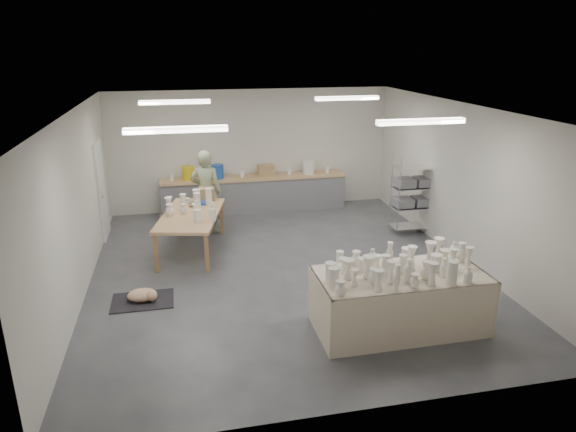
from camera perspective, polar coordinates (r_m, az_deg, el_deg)
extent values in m
plane|color=#424449|center=(9.72, -0.46, -6.01)|extent=(8.00, 8.00, 0.00)
cube|color=white|center=(8.89, -0.51, 11.78)|extent=(7.00, 8.00, 0.02)
cube|color=silver|center=(13.02, -4.07, 7.31)|extent=(7.00, 0.02, 3.00)
cube|color=silver|center=(5.60, 7.92, -8.74)|extent=(7.00, 0.02, 3.00)
cube|color=silver|center=(9.18, -22.41, 1.05)|extent=(0.02, 8.00, 3.00)
cube|color=silver|center=(10.45, 18.70, 3.51)|extent=(0.02, 8.00, 3.00)
cube|color=white|center=(11.76, -19.99, 2.72)|extent=(0.05, 0.90, 2.10)
cube|color=white|center=(7.23, -12.32, 9.36)|extent=(1.40, 0.12, 0.08)
cube|color=white|center=(8.07, 14.56, 10.13)|extent=(1.40, 0.12, 0.08)
cube|color=white|center=(10.70, -12.46, 12.26)|extent=(1.40, 0.12, 0.08)
cube|color=white|center=(11.29, 6.59, 12.88)|extent=(1.40, 0.12, 0.08)
cube|color=tan|center=(12.86, -3.80, 4.28)|extent=(4.60, 0.60, 0.06)
cube|color=slate|center=(12.97, -3.76, 2.36)|extent=(4.60, 0.55, 0.84)
cylinder|color=yellow|center=(12.68, -11.01, 4.71)|extent=(0.30, 0.30, 0.34)
cylinder|color=#204FAE|center=(12.71, -7.85, 4.92)|extent=(0.30, 0.30, 0.34)
cylinder|color=white|center=(13.08, 2.28, 5.46)|extent=(0.30, 0.30, 0.34)
cube|color=#967648|center=(12.86, -2.49, 5.09)|extent=(0.40, 0.30, 0.28)
cylinder|color=white|center=(12.71, -12.79, 4.15)|extent=(0.10, 0.10, 0.14)
cylinder|color=white|center=(12.79, -5.15, 4.64)|extent=(0.10, 0.10, 0.14)
cylinder|color=white|center=(12.99, 0.13, 4.93)|extent=(0.10, 0.10, 0.14)
cylinder|color=white|center=(13.23, 4.38, 5.13)|extent=(0.10, 0.10, 0.14)
cylinder|color=silver|center=(11.28, 12.25, 1.99)|extent=(0.02, 0.02, 1.80)
cylinder|color=silver|center=(11.65, 16.03, 2.21)|extent=(0.02, 0.02, 1.80)
cylinder|color=silver|center=(11.67, 11.38, 2.61)|extent=(0.02, 0.02, 1.80)
cylinder|color=silver|center=(12.02, 15.07, 2.80)|extent=(0.02, 0.02, 1.80)
cube|color=silver|center=(11.87, 13.43, -1.07)|extent=(0.88, 0.48, 0.02)
cube|color=silver|center=(11.73, 13.59, 1.00)|extent=(0.88, 0.48, 0.02)
cube|color=silver|center=(11.61, 13.76, 3.12)|extent=(0.88, 0.48, 0.02)
cube|color=silver|center=(11.50, 13.93, 5.28)|extent=(0.88, 0.48, 0.02)
cube|color=slate|center=(11.61, 12.65, 1.50)|extent=(0.38, 0.42, 0.18)
cube|color=slate|center=(11.79, 14.60, 1.62)|extent=(0.38, 0.42, 0.18)
cube|color=slate|center=(11.49, 12.81, 3.65)|extent=(0.38, 0.42, 0.18)
cube|color=slate|center=(11.67, 14.78, 3.73)|extent=(0.38, 0.42, 0.18)
cube|color=olive|center=(7.89, 12.23, -9.53)|extent=(2.22, 1.02, 0.78)
cube|color=beige|center=(7.68, 12.47, -6.42)|extent=(2.50, 1.19, 0.03)
cube|color=beige|center=(7.42, 14.05, -11.17)|extent=(2.49, 0.05, 0.88)
cube|color=beige|center=(8.32, 10.68, -7.46)|extent=(2.49, 0.05, 0.88)
cube|color=tan|center=(10.47, -10.76, 0.10)|extent=(1.54, 2.35, 0.06)
cube|color=olive|center=(9.67, -13.21, -4.24)|extent=(0.08, 0.08, 0.75)
cube|color=olive|center=(9.68, -7.63, -3.86)|extent=(0.08, 0.08, 0.75)
cube|color=olive|center=(11.56, -13.14, -0.40)|extent=(0.08, 0.08, 0.75)
cube|color=olive|center=(11.57, -8.48, -0.09)|extent=(0.08, 0.08, 0.75)
ellipsoid|color=silver|center=(10.92, -10.35, 1.34)|extent=(0.26, 0.26, 0.12)
cylinder|color=#204FAE|center=(11.06, -9.18, 1.45)|extent=(0.26, 0.26, 0.03)
cylinder|color=white|center=(11.12, -11.17, 1.67)|extent=(0.11, 0.11, 0.12)
cube|color=#967648|center=(11.26, -9.04, 2.42)|extent=(0.32, 0.26, 0.28)
cube|color=black|center=(8.93, -15.84, -9.04)|extent=(1.00, 0.70, 0.02)
ellipsoid|color=white|center=(8.88, -15.90, -8.41)|extent=(0.57, 0.49, 0.20)
sphere|color=white|center=(8.77, -14.88, -8.56)|extent=(0.17, 0.17, 0.17)
imported|color=gray|center=(11.44, -9.09, 2.64)|extent=(0.79, 0.62, 1.88)
cylinder|color=#A91827|center=(11.88, -9.01, 0.10)|extent=(0.43, 0.43, 0.04)
cylinder|color=silver|center=(11.91, -8.27, -0.66)|extent=(0.02, 0.02, 0.31)
cylinder|color=silver|center=(12.07, -9.22, -0.45)|extent=(0.02, 0.02, 0.31)
cylinder|color=silver|center=(11.83, -9.43, -0.85)|extent=(0.02, 0.02, 0.31)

